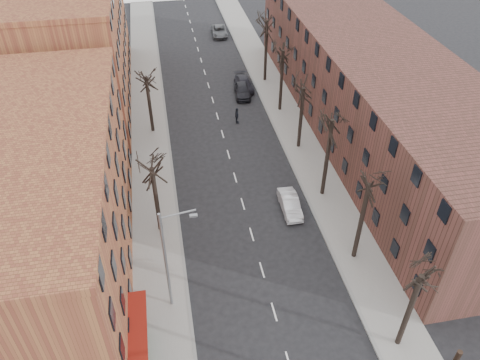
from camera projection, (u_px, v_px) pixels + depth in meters
sidewalk_left at (149, 127)px, 53.30m from camera, size 4.00×90.00×0.15m
sidewalk_right at (285, 113)px, 55.60m from camera, size 4.00×90.00×0.15m
building_left_near at (35, 214)px, 33.06m from camera, size 12.00×26.00×12.00m
building_left_far at (71, 43)px, 54.77m from camera, size 12.00×28.00×14.00m
building_right at (372, 90)px, 49.85m from camera, size 12.00×50.00×10.00m
awning_left at (143, 359)px, 30.81m from camera, size 1.20×7.00×0.15m
tree_right_a at (397, 343)px, 31.72m from camera, size 5.20×5.20×10.00m
tree_right_b at (353, 257)px, 37.88m from camera, size 5.20×5.20×10.80m
tree_right_c at (322, 194)px, 44.04m from camera, size 5.20×5.20×11.60m
tree_right_d at (298, 147)px, 50.20m from camera, size 5.20×5.20×10.00m
tree_right_e at (280, 110)px, 56.36m from camera, size 5.20×5.20×10.80m
tree_right_f at (265, 81)px, 62.52m from camera, size 5.20×5.20×11.60m
tree_left_a at (161, 230)px, 40.31m from camera, size 5.20×5.20×9.50m
tree_left_b at (153, 131)px, 52.63m from camera, size 5.20×5.20×9.50m
streetlight at (168, 258)px, 31.12m from camera, size 2.45×0.22×9.03m
silver_sedan at (290, 204)px, 41.86m from camera, size 1.56×4.28×1.40m
parked_car_near at (242, 90)px, 58.73m from camera, size 2.22×4.72×1.56m
parked_car_mid at (244, 84)px, 60.28m from camera, size 2.07×4.87×1.40m
parked_car_far at (219, 31)px, 74.56m from camera, size 2.61×5.18×1.40m
pedestrian_crossing at (237, 116)px, 53.49m from camera, size 0.47×1.12×1.91m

